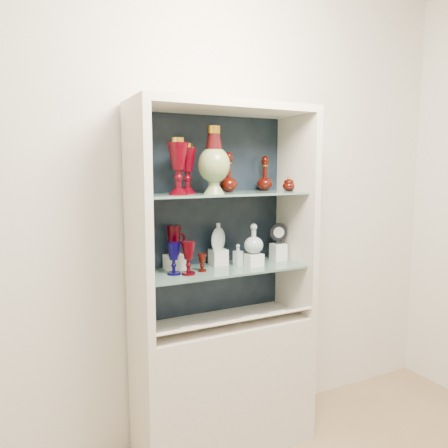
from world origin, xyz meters
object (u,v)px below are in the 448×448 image
ruby_decanter_b (265,172)px  ruby_goblet_small (202,263)px  cameo_medallion (278,233)px  clear_square_bottle (238,255)px  clear_round_decanter (254,239)px  ruby_goblet_tall (188,258)px  ruby_decanter_a (229,170)px  enamel_urn (214,160)px  cobalt_goblet (174,258)px  flat_flask (218,236)px  pedestal_lamp_right (187,169)px  lidded_bowl (289,184)px  ruby_pitcher (174,240)px  pedestal_lamp_left (178,167)px

ruby_decanter_b → ruby_goblet_small: 0.68m
ruby_decanter_b → cameo_medallion: size_ratio=1.70×
clear_square_bottle → clear_round_decanter: size_ratio=0.75×
ruby_goblet_tall → ruby_goblet_small: size_ratio=1.81×
ruby_decanter_a → clear_round_decanter: 0.42m
enamel_urn → cobalt_goblet: enamel_urn is taller
ruby_goblet_small → cameo_medallion: 0.55m
ruby_goblet_tall → cobalt_goblet: bearing=150.6°
cameo_medallion → enamel_urn: bearing=-153.2°
flat_flask → pedestal_lamp_right: bearing=176.5°
cameo_medallion → flat_flask: bearing=-171.0°
ruby_goblet_tall → flat_flask: bearing=29.7°
pedestal_lamp_right → ruby_goblet_small: bearing=-25.6°
ruby_decanter_b → ruby_goblet_tall: ruby_decanter_b is taller
ruby_decanter_a → lidded_bowl: size_ratio=3.01×
ruby_pitcher → ruby_goblet_small: bearing=-46.0°
ruby_decanter_a → ruby_goblet_small: (-0.19, -0.05, -0.50)m
ruby_decanter_b → cameo_medallion: bearing=-38.2°
ruby_decanter_a → cameo_medallion: (0.34, 0.01, -0.38)m
lidded_bowl → flat_flask: (-0.42, 0.08, -0.29)m
pedestal_lamp_left → ruby_decanter_b: size_ratio=1.30×
pedestal_lamp_left → flat_flask: (0.29, 0.15, -0.39)m
enamel_urn → ruby_goblet_tall: (-0.15, 0.00, -0.51)m
ruby_decanter_a → ruby_goblet_small: size_ratio=2.56×
pedestal_lamp_right → ruby_decanter_b: 0.54m
pedestal_lamp_left → ruby_goblet_small: bearing=16.4°
ruby_decanter_b → cameo_medallion: 0.37m
enamel_urn → clear_round_decanter: size_ratio=2.13×
pedestal_lamp_right → ruby_goblet_tall: bearing=-111.5°
ruby_pitcher → clear_square_bottle: 0.38m
ruby_decanter_b → lidded_bowl: 0.16m
ruby_goblet_small → clear_round_decanter: 0.33m
pedestal_lamp_right → cobalt_goblet: (-0.09, -0.02, -0.46)m
ruby_goblet_tall → flat_flask: (0.24, 0.14, 0.08)m
ruby_decanter_a → ruby_pitcher: (-0.30, 0.06, -0.38)m
ruby_goblet_small → ruby_decanter_b: bearing=14.1°
ruby_goblet_tall → flat_flask: size_ratio=1.11×
enamel_urn → cobalt_goblet: (-0.22, 0.04, -0.51)m
ruby_goblet_tall → ruby_decanter_b: bearing=14.8°
ruby_decanter_b → ruby_goblet_tall: size_ratio=1.24×
pedestal_lamp_left → ruby_goblet_tall: pedestal_lamp_left is taller
cobalt_goblet → ruby_goblet_tall: 0.08m
pedestal_lamp_left → clear_round_decanter: (0.46, 0.04, -0.41)m
ruby_goblet_tall → clear_round_decanter: 0.41m
cobalt_goblet → ruby_goblet_tall: size_ratio=0.97×
pedestal_lamp_right → enamel_urn: enamel_urn is taller
ruby_decanter_a → ruby_goblet_small: ruby_decanter_a is taller
cobalt_goblet → clear_round_decanter: 0.48m
pedestal_lamp_right → enamel_urn: 0.15m
ruby_decanter_a → lidded_bowl: (0.39, -0.03, -0.08)m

